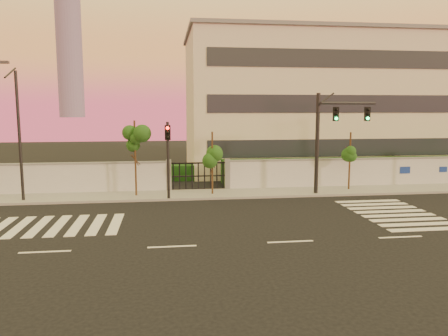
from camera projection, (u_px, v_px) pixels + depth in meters
The scene contains 13 objects.
ground at pixel (290, 242), 18.56m from camera, with size 120.00×120.00×0.00m, color black.
sidewalk at pixel (245, 193), 28.86m from camera, with size 60.00×3.00×0.15m, color gray.
perimeter_wall at pixel (243, 175), 30.21m from camera, with size 60.00×0.36×2.20m.
hedge_row at pixel (250, 172), 33.07m from camera, with size 41.00×4.25×1.80m.
institutional_building at pixel (319, 103), 40.51m from camera, with size 24.40×12.40×12.25m.
distant_skyscraper at pixel (68, 19), 276.49m from camera, with size 16.00×16.00×118.00m.
road_markings at pixel (239, 221), 22.03m from camera, with size 57.00×7.62×0.02m.
street_tree_c at pixel (135, 141), 27.36m from camera, with size 1.47×1.17×4.89m.
street_tree_d at pixel (213, 149), 27.94m from camera, with size 1.37×1.09×4.17m.
street_tree_e at pixel (350, 148), 29.54m from camera, with size 1.46×1.16×4.05m.
traffic_signal_main at pixel (330, 131), 28.10m from camera, with size 4.16×0.93×6.61m.
traffic_signal_secondary at pixel (168, 151), 26.45m from camera, with size 0.38×0.35×4.83m.
streetlight_west at pixel (18, 129), 25.64m from camera, with size 0.49×1.97×8.19m.
Camera 1 is at (-5.20, -17.42, 5.63)m, focal length 35.00 mm.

